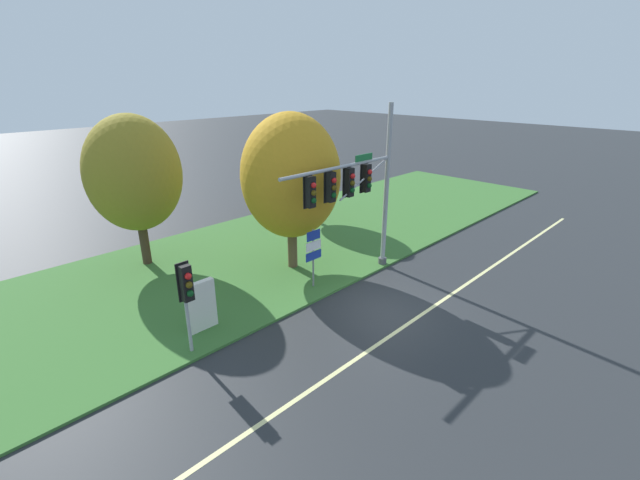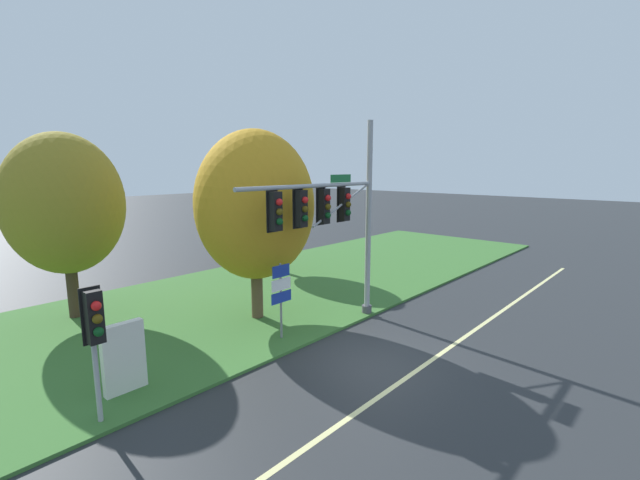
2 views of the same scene
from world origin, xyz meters
name	(u,v)px [view 1 (image 1 of 2)]	position (x,y,z in m)	size (l,w,h in m)	color
ground_plane	(387,310)	(0.00, 0.00, 0.00)	(160.00, 160.00, 0.00)	#282B2D
lane_stripe	(412,321)	(0.00, -1.20, 0.00)	(36.00, 0.16, 0.01)	beige
grass_verge	(260,254)	(0.00, 8.25, 0.05)	(48.00, 11.50, 0.10)	#386B2D
traffic_signal_mast	(358,187)	(1.32, 2.81, 4.38)	(6.69, 0.49, 7.70)	#9EA0A5
pedestrian_signal_near_kerb	(186,289)	(-7.00, 2.85, 2.51)	(0.46, 0.55, 3.30)	#9EA0A5
route_sign_post	(313,250)	(-0.71, 3.48, 1.82)	(0.91, 0.08, 2.67)	slate
tree_nearest_road	(134,174)	(-4.78, 11.24, 4.61)	(4.34, 4.34, 7.24)	#423021
tree_left_of_mast	(291,177)	(0.10, 5.77, 4.57)	(4.58, 4.58, 7.35)	brown
tree_behind_signpost	(300,154)	(5.82, 11.32, 4.23)	(3.24, 3.24, 6.17)	brown
info_kiosk	(201,306)	(-5.98, 3.94, 1.04)	(1.10, 0.24, 1.90)	silver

